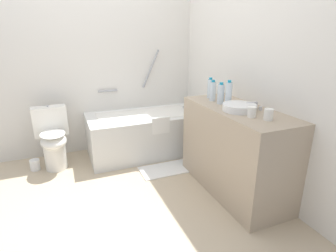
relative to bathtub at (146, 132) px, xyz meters
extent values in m
plane|color=#C1AD8E|center=(-0.66, -0.87, -0.29)|extent=(3.90, 3.90, 0.00)
cube|color=silver|center=(-0.66, 0.43, 0.92)|extent=(3.30, 0.10, 2.41)
cube|color=silver|center=(0.84, -0.87, 0.92)|extent=(0.10, 2.89, 2.41)
cube|color=silver|center=(0.00, 0.00, -0.02)|extent=(1.50, 0.75, 0.54)
cube|color=white|center=(0.00, 0.00, 0.21)|extent=(1.23, 0.54, 0.09)
cylinder|color=#A2A2A7|center=(0.58, 0.00, 0.29)|extent=(0.09, 0.03, 0.03)
cylinder|color=#A2A2A7|center=(0.20, 0.35, 0.78)|extent=(0.25, 0.03, 0.51)
cylinder|color=#A2A2A7|center=(-0.41, 0.35, 0.52)|extent=(0.25, 0.03, 0.03)
cube|color=white|center=(0.07, -0.37, 0.20)|extent=(0.22, 0.03, 0.20)
cylinder|color=white|center=(-1.14, -0.05, -0.11)|extent=(0.25, 0.25, 0.37)
ellipsoid|color=white|center=(-1.14, -0.10, 0.08)|extent=(0.31, 0.40, 0.16)
ellipsoid|color=white|center=(-1.14, -0.10, 0.17)|extent=(0.29, 0.38, 0.02)
cube|color=white|center=(-1.16, 0.13, 0.25)|extent=(0.39, 0.18, 0.35)
cylinder|color=#B7B7BC|center=(-1.16, 0.13, 0.44)|extent=(0.03, 0.03, 0.01)
cube|color=tan|center=(0.53, -1.21, 0.14)|extent=(0.52, 1.26, 0.86)
cylinder|color=white|center=(0.48, -1.29, 0.61)|extent=(0.30, 0.30, 0.06)
cylinder|color=silver|center=(0.67, -1.29, 0.61)|extent=(0.02, 0.02, 0.06)
cylinder|color=silver|center=(0.62, -1.29, 0.64)|extent=(0.11, 0.02, 0.02)
cylinder|color=silver|center=(0.67, -1.35, 0.59)|extent=(0.03, 0.03, 0.04)
cylinder|color=silver|center=(0.67, -1.23, 0.59)|extent=(0.03, 0.03, 0.04)
cylinder|color=silver|center=(0.46, -0.86, 0.67)|extent=(0.06, 0.06, 0.20)
cylinder|color=teal|center=(0.46, -0.86, 0.78)|extent=(0.03, 0.03, 0.02)
cylinder|color=silver|center=(0.51, -1.08, 0.69)|extent=(0.06, 0.06, 0.22)
cylinder|color=teal|center=(0.51, -1.08, 0.81)|extent=(0.03, 0.03, 0.02)
cylinder|color=silver|center=(0.47, -1.01, 0.67)|extent=(0.07, 0.07, 0.19)
cylinder|color=teal|center=(0.47, -1.01, 0.78)|extent=(0.04, 0.04, 0.02)
cylinder|color=silver|center=(0.51, -0.74, 0.67)|extent=(0.06, 0.06, 0.20)
cylinder|color=teal|center=(0.51, -0.74, 0.78)|extent=(0.03, 0.03, 0.02)
cylinder|color=white|center=(0.46, -1.50, 0.62)|extent=(0.07, 0.07, 0.09)
cylinder|color=white|center=(0.53, -1.62, 0.62)|extent=(0.07, 0.07, 0.09)
cube|color=white|center=(0.06, -0.58, -0.28)|extent=(0.63, 0.33, 0.01)
cylinder|color=white|center=(-1.38, 0.00, -0.23)|extent=(0.11, 0.11, 0.13)
camera|label=1|loc=(-1.01, -3.24, 1.24)|focal=28.90mm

